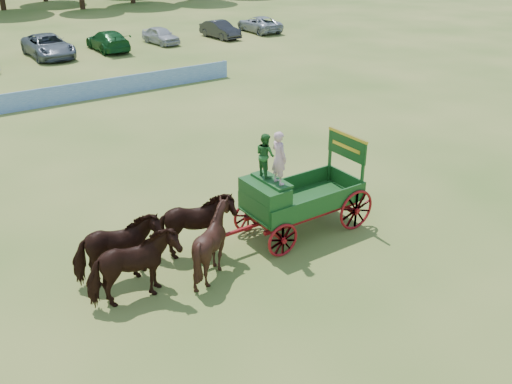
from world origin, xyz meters
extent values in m
plane|color=#9E9247|center=(0.00, 0.00, 0.00)|extent=(160.00, 160.00, 0.00)
imported|color=black|center=(-2.77, -1.26, 1.03)|extent=(2.50, 1.25, 2.06)
imported|color=black|center=(-2.77, -0.16, 1.03)|extent=(2.58, 1.49, 2.06)
imported|color=black|center=(-0.37, -1.26, 1.03)|extent=(2.00, 1.82, 2.06)
imported|color=black|center=(-0.37, -0.16, 1.03)|extent=(2.63, 1.68, 2.06)
cube|color=maroon|center=(1.83, -0.71, 0.60)|extent=(0.12, 2.00, 0.12)
cube|color=maroon|center=(4.83, -0.71, 0.60)|extent=(0.12, 2.00, 0.12)
cube|color=maroon|center=(3.33, -1.26, 0.72)|extent=(3.80, 0.10, 0.12)
cube|color=maroon|center=(3.33, -0.16, 0.72)|extent=(3.80, 0.10, 0.12)
cube|color=maroon|center=(0.93, -0.71, 0.75)|extent=(2.80, 0.09, 0.09)
cube|color=#1A4E1A|center=(3.33, -0.71, 1.00)|extent=(3.80, 1.80, 0.10)
cube|color=#1A4E1A|center=(3.33, -1.59, 1.30)|extent=(3.80, 0.06, 0.55)
cube|color=#1A4E1A|center=(3.33, 0.17, 1.30)|extent=(3.80, 0.06, 0.55)
cube|color=#1A4E1A|center=(5.21, -0.71, 1.30)|extent=(0.06, 1.80, 0.55)
cube|color=#1A4E1A|center=(1.83, -0.71, 1.55)|extent=(0.85, 1.70, 1.05)
cube|color=#1A4E1A|center=(2.08, -0.71, 2.12)|extent=(0.55, 1.50, 0.08)
cube|color=#1A4E1A|center=(1.45, -0.71, 1.35)|extent=(0.10, 1.60, 0.65)
cube|color=#1A4E1A|center=(1.63, -0.71, 1.05)|extent=(0.55, 1.60, 0.06)
cube|color=#1A4E1A|center=(5.13, -1.51, 1.95)|extent=(0.08, 0.08, 1.80)
cube|color=#1A4E1A|center=(5.13, 0.09, 1.95)|extent=(0.08, 0.08, 1.80)
cube|color=#1A4E1A|center=(5.13, -0.71, 2.55)|extent=(0.07, 1.75, 0.75)
cube|color=gold|center=(5.13, -0.71, 2.95)|extent=(0.08, 1.80, 0.09)
cube|color=gold|center=(5.09, -0.71, 2.55)|extent=(0.02, 1.30, 0.12)
torus|color=maroon|center=(1.83, -1.66, 0.55)|extent=(1.09, 0.09, 1.09)
torus|color=maroon|center=(1.83, 0.24, 0.55)|extent=(1.09, 0.09, 1.09)
torus|color=maroon|center=(4.83, -1.66, 0.70)|extent=(1.39, 0.09, 1.39)
torus|color=maroon|center=(4.83, 0.24, 0.70)|extent=(1.39, 0.09, 1.39)
imported|color=#D6A4AD|center=(2.08, -1.06, 2.98)|extent=(0.39, 0.60, 1.63)
imported|color=#256427|center=(2.08, -0.36, 2.84)|extent=(0.51, 0.66, 1.36)
cube|color=#1D59A1|center=(-1.00, 18.00, 0.53)|extent=(26.00, 0.08, 1.05)
imported|color=slate|center=(4.19, 30.51, 0.82)|extent=(2.77, 5.95, 1.65)
imported|color=#144C1E|center=(8.71, 30.25, 0.77)|extent=(2.21, 5.31, 1.54)
imported|color=#B2B2B7|center=(13.29, 30.38, 0.68)|extent=(2.01, 4.16, 1.37)
imported|color=#262628|center=(18.64, 29.80, 0.72)|extent=(1.82, 4.44, 1.43)
imported|color=#999EA5|center=(23.10, 30.33, 0.70)|extent=(2.51, 5.12, 1.40)
camera|label=1|loc=(-7.25, -13.48, 9.30)|focal=40.00mm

